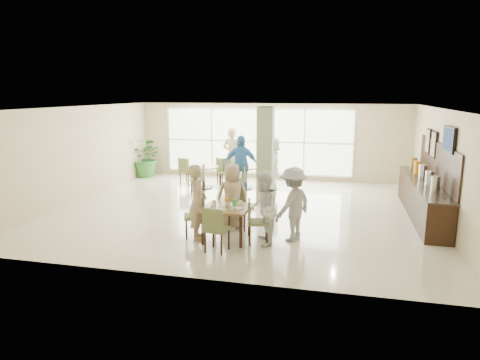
% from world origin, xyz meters
% --- Properties ---
extents(ground, '(10.00, 10.00, 0.00)m').
position_xyz_m(ground, '(0.00, 0.00, 0.00)').
color(ground, beige).
rests_on(ground, ground).
extents(room_shell, '(10.00, 10.00, 10.00)m').
position_xyz_m(room_shell, '(0.00, 0.00, 1.70)').
color(room_shell, white).
rests_on(room_shell, ground).
extents(window_bank, '(7.00, 0.04, 7.00)m').
position_xyz_m(window_bank, '(-0.50, 4.46, 1.40)').
color(window_bank, silver).
rests_on(window_bank, ground).
extents(column, '(0.45, 0.45, 2.80)m').
position_xyz_m(column, '(0.40, 1.20, 1.40)').
color(column, '#5F6C4B').
rests_on(column, ground).
extents(main_table, '(0.98, 0.98, 0.75)m').
position_xyz_m(main_table, '(0.20, -2.45, 0.66)').
color(main_table, brown).
rests_on(main_table, ground).
extents(round_table_left, '(1.08, 1.08, 0.75)m').
position_xyz_m(round_table_left, '(-1.93, 2.42, 0.57)').
color(round_table_left, brown).
rests_on(round_table_left, ground).
extents(round_table_right, '(1.01, 1.01, 0.75)m').
position_xyz_m(round_table_right, '(-0.59, 2.66, 0.55)').
color(round_table_right, brown).
rests_on(round_table_right, ground).
extents(chairs_main_table, '(2.04, 2.00, 0.95)m').
position_xyz_m(chairs_main_table, '(0.19, -2.44, 0.47)').
color(chairs_main_table, olive).
rests_on(chairs_main_table, ground).
extents(chairs_table_left, '(1.96, 1.83, 0.95)m').
position_xyz_m(chairs_table_left, '(-1.95, 2.45, 0.47)').
color(chairs_table_left, olive).
rests_on(chairs_table_left, ground).
extents(chairs_table_right, '(2.09, 1.94, 0.95)m').
position_xyz_m(chairs_table_right, '(-0.60, 2.66, 0.47)').
color(chairs_table_right, olive).
rests_on(chairs_table_right, ground).
extents(tabletop_clutter, '(0.75, 0.76, 0.21)m').
position_xyz_m(tabletop_clutter, '(0.22, -2.47, 0.81)').
color(tabletop_clutter, white).
rests_on(tabletop_clutter, main_table).
extents(buffet_counter, '(0.64, 4.70, 1.95)m').
position_xyz_m(buffet_counter, '(4.70, 0.51, 0.55)').
color(buffet_counter, black).
rests_on(buffet_counter, ground).
extents(wall_tv, '(0.06, 1.00, 0.58)m').
position_xyz_m(wall_tv, '(4.94, -0.60, 2.15)').
color(wall_tv, black).
rests_on(wall_tv, ground).
extents(framed_art_a, '(0.05, 0.55, 0.70)m').
position_xyz_m(framed_art_a, '(4.95, 1.00, 1.85)').
color(framed_art_a, black).
rests_on(framed_art_a, ground).
extents(framed_art_b, '(0.05, 0.55, 0.70)m').
position_xyz_m(framed_art_b, '(4.95, 1.80, 1.85)').
color(framed_art_b, black).
rests_on(framed_art_b, ground).
extents(potted_plant, '(1.46, 1.46, 1.51)m').
position_xyz_m(potted_plant, '(-4.68, 3.81, 0.75)').
color(potted_plant, '#2B6729').
rests_on(potted_plant, ground).
extents(teen_left, '(0.52, 0.68, 1.67)m').
position_xyz_m(teen_left, '(-0.44, -2.53, 0.84)').
color(teen_left, tan).
rests_on(teen_left, ground).
extents(teen_far, '(0.86, 0.65, 1.57)m').
position_xyz_m(teen_far, '(0.11, -1.62, 0.78)').
color(teen_far, tan).
rests_on(teen_far, ground).
extents(teen_right, '(0.78, 0.90, 1.59)m').
position_xyz_m(teen_right, '(1.02, -2.55, 0.80)').
color(teen_right, white).
rests_on(teen_right, ground).
extents(teen_standing, '(1.06, 1.22, 1.63)m').
position_xyz_m(teen_standing, '(1.61, -2.13, 0.82)').
color(teen_standing, '#9A9B9D').
rests_on(teen_standing, ground).
extents(adult_a, '(1.17, 0.74, 1.89)m').
position_xyz_m(adult_a, '(-0.49, 1.76, 0.94)').
color(adult_a, teal).
rests_on(adult_a, ground).
extents(adult_b, '(0.95, 1.72, 1.76)m').
position_xyz_m(adult_b, '(0.36, 2.77, 0.88)').
color(adult_b, white).
rests_on(adult_b, ground).
extents(adult_standing, '(0.75, 0.53, 1.95)m').
position_xyz_m(adult_standing, '(-1.27, 3.74, 0.98)').
color(adult_standing, tan).
rests_on(adult_standing, ground).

